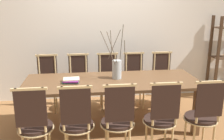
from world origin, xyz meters
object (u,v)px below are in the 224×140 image
chair_near_center (118,119)px  vase_centerpiece (117,69)px  chair_far_center (108,80)px  book_stack (71,80)px  dining_table (112,86)px

chair_near_center → vase_centerpiece: 0.91m
chair_far_center → book_stack: size_ratio=3.93×
vase_centerpiece → book_stack: 0.66m
dining_table → book_stack: 0.58m
vase_centerpiece → dining_table: bearing=-132.7°
dining_table → book_stack: (-0.57, -0.03, 0.12)m
dining_table → chair_far_center: (0.02, 0.74, -0.14)m
vase_centerpiece → chair_far_center: bearing=94.8°
chair_near_center → vase_centerpiece: (0.10, 0.83, 0.37)m
vase_centerpiece → book_stack: vase_centerpiece is taller
dining_table → chair_far_center: size_ratio=2.59×
dining_table → chair_near_center: bearing=-91.6°
book_stack → chair_near_center: bearing=-52.7°
dining_table → chair_near_center: 0.75m
chair_far_center → book_stack: chair_far_center is taller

